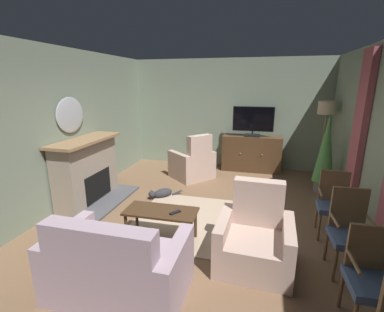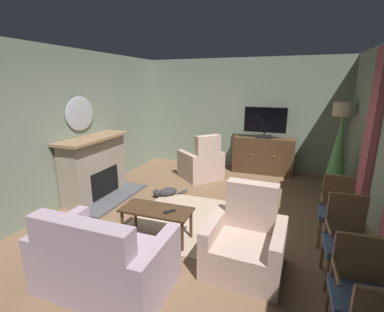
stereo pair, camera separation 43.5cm
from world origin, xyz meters
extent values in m
cube|color=brown|center=(0.00, 0.00, -0.02)|extent=(5.63, 7.37, 0.04)
cube|color=gray|center=(0.00, 3.43, 1.40)|extent=(5.63, 0.10, 2.81)
cube|color=gray|center=(-2.56, 0.00, 1.40)|extent=(0.10, 7.37, 2.81)
cube|color=#A34C56|center=(2.45, 1.19, 1.54)|extent=(0.10, 0.44, 2.36)
cube|color=tan|center=(0.00, 0.11, 0.01)|extent=(2.12, 1.89, 0.01)
cube|color=#4C4C51|center=(-1.84, 0.42, 0.02)|extent=(0.50, 1.61, 0.04)
cube|color=gray|center=(-2.26, 0.42, 0.58)|extent=(0.44, 1.41, 1.16)
cube|color=black|center=(-2.08, 0.42, 0.32)|extent=(0.10, 0.79, 0.52)
cube|color=#93704C|center=(-2.22, 0.42, 1.19)|extent=(0.56, 1.57, 0.05)
ellipsoid|color=#B2B7BF|center=(-2.48, 0.42, 1.64)|extent=(0.06, 0.73, 0.64)
cube|color=#352315|center=(0.67, 3.08, 0.03)|extent=(1.40, 0.36, 0.06)
cube|color=#4C331E|center=(0.67, 3.08, 0.45)|extent=(1.46, 0.42, 0.90)
sphere|color=tan|center=(0.41, 2.86, 0.50)|extent=(0.03, 0.03, 0.03)
sphere|color=tan|center=(0.93, 2.86, 0.50)|extent=(0.03, 0.03, 0.03)
cube|color=black|center=(0.67, 3.03, 0.93)|extent=(0.36, 0.20, 0.06)
cylinder|color=black|center=(0.67, 3.03, 1.00)|extent=(0.04, 0.04, 0.08)
cube|color=black|center=(0.67, 3.03, 1.34)|extent=(0.99, 0.05, 0.60)
cube|color=black|center=(0.67, 3.00, 1.34)|extent=(0.95, 0.01, 0.56)
cube|color=#422B19|center=(-0.42, -0.55, 0.45)|extent=(1.03, 0.48, 0.03)
cylinder|color=#422B19|center=(0.04, -0.36, 0.22)|extent=(0.04, 0.04, 0.44)
cylinder|color=#422B19|center=(-0.88, -0.38, 0.22)|extent=(0.04, 0.04, 0.44)
cylinder|color=#422B19|center=(0.05, -0.72, 0.22)|extent=(0.04, 0.04, 0.44)
cylinder|color=#422B19|center=(-0.87, -0.74, 0.22)|extent=(0.04, 0.04, 0.44)
cube|color=black|center=(-0.20, -0.58, 0.48)|extent=(0.14, 0.17, 0.02)
cube|color=#AD93A3|center=(-0.49, -1.59, 0.22)|extent=(1.12, 0.86, 0.45)
cube|color=#AD93A3|center=(-0.49, -1.93, 0.70)|extent=(1.12, 0.20, 0.51)
cube|color=#AD93A3|center=(-1.13, -1.59, 0.33)|extent=(0.15, 0.86, 0.67)
cube|color=#AD93A3|center=(0.14, -1.59, 0.33)|extent=(0.15, 0.86, 0.67)
cube|color=#A84C51|center=(-0.62, -1.72, 0.57)|extent=(0.36, 0.13, 0.36)
cube|color=#BC9E8E|center=(-0.68, 2.20, 0.22)|extent=(0.99, 0.97, 0.45)
cube|color=#BC9E8E|center=(-0.44, 2.00, 0.76)|extent=(0.52, 0.56, 0.63)
cube|color=#BC9E8E|center=(-0.92, 1.93, 0.32)|extent=(0.69, 0.63, 0.65)
cube|color=#BC9E8E|center=(-0.44, 2.47, 0.32)|extent=(0.69, 0.63, 0.65)
cube|color=white|center=(-0.39, 1.95, 0.97)|extent=(0.26, 0.30, 0.24)
cube|color=#BC9E8E|center=(0.89, -0.80, 0.20)|extent=(0.67, 0.86, 0.41)
cube|color=#BC9E8E|center=(0.90, -0.48, 0.71)|extent=(0.64, 0.21, 0.61)
cube|color=#BC9E8E|center=(1.27, -0.82, 0.30)|extent=(0.17, 0.83, 0.61)
cube|color=#BC9E8E|center=(0.51, -0.79, 0.30)|extent=(0.17, 0.83, 0.61)
cube|color=#42567A|center=(1.97, -1.44, 0.45)|extent=(0.49, 0.46, 0.08)
cube|color=brown|center=(1.96, -1.24, 0.69)|extent=(0.44, 0.05, 0.49)
cylinder|color=brown|center=(1.75, -1.25, 0.21)|extent=(0.04, 0.04, 0.41)
cylinder|color=brown|center=(1.75, -1.45, 0.67)|extent=(0.04, 0.36, 0.03)
cube|color=#42567A|center=(1.97, -0.66, 0.45)|extent=(0.46, 0.47, 0.08)
cube|color=brown|center=(1.96, -0.45, 0.73)|extent=(0.40, 0.06, 0.55)
cylinder|color=brown|center=(1.78, -0.86, 0.21)|extent=(0.04, 0.04, 0.41)
cylinder|color=brown|center=(2.17, -0.85, 0.21)|extent=(0.04, 0.04, 0.41)
cylinder|color=brown|center=(1.77, -0.47, 0.21)|extent=(0.04, 0.04, 0.41)
cylinder|color=brown|center=(2.15, -0.45, 0.21)|extent=(0.04, 0.04, 0.41)
cylinder|color=brown|center=(2.17, -0.65, 0.67)|extent=(0.05, 0.37, 0.03)
cylinder|color=brown|center=(1.76, -0.66, 0.67)|extent=(0.05, 0.37, 0.03)
cube|color=#42567A|center=(1.97, 0.17, 0.45)|extent=(0.46, 0.46, 0.08)
cube|color=brown|center=(1.98, 0.37, 0.70)|extent=(0.40, 0.06, 0.51)
cylinder|color=brown|center=(1.77, 0.00, 0.21)|extent=(0.04, 0.04, 0.41)
cylinder|color=brown|center=(2.14, -0.02, 0.21)|extent=(0.04, 0.04, 0.41)
cylinder|color=brown|center=(1.79, 0.37, 0.21)|extent=(0.04, 0.04, 0.41)
cylinder|color=brown|center=(2.17, 0.35, 0.21)|extent=(0.04, 0.04, 0.41)
cylinder|color=brown|center=(2.16, 0.16, 0.67)|extent=(0.05, 0.35, 0.03)
cylinder|color=brown|center=(1.77, 0.19, 0.67)|extent=(0.05, 0.35, 0.03)
cylinder|color=slate|center=(2.15, 1.96, 0.12)|extent=(0.29, 0.29, 0.25)
cone|color=#4C8E47|center=(2.15, 1.96, 0.94)|extent=(0.40, 0.40, 1.39)
ellipsoid|color=#2D2D33|center=(-0.93, 0.90, 0.09)|extent=(0.40, 0.39, 0.18)
sphere|color=#2D2D33|center=(-1.10, 0.74, 0.12)|extent=(0.13, 0.13, 0.13)
cone|color=#2D2D33|center=(-1.08, 0.71, 0.18)|extent=(0.04, 0.04, 0.04)
cone|color=#2D2D33|center=(-1.13, 0.76, 0.18)|extent=(0.04, 0.04, 0.04)
cylinder|color=#2D2D33|center=(-0.70, 1.08, 0.05)|extent=(0.18, 0.18, 0.08)
cylinder|color=#4C4233|center=(2.25, 2.79, 0.02)|extent=(0.28, 0.28, 0.04)
cylinder|color=olive|center=(2.25, 2.79, 0.76)|extent=(0.03, 0.03, 1.53)
cylinder|color=beige|center=(2.25, 2.79, 1.67)|extent=(0.38, 0.38, 0.29)
camera|label=1|loc=(0.88, -3.84, 2.20)|focal=25.57mm
camera|label=2|loc=(1.29, -3.71, 2.20)|focal=25.57mm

